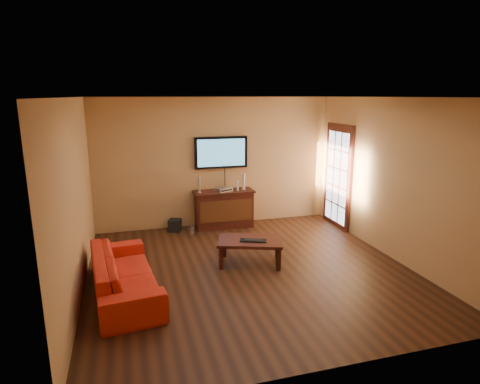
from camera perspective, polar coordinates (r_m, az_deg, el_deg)
name	(u,v)px	position (r m, az deg, el deg)	size (l,w,h in m)	color
ground_plane	(250,270)	(6.54, 1.45, -11.05)	(5.00, 5.00, 0.00)	black
room_walls	(239,160)	(6.63, -0.07, 4.57)	(5.00, 5.00, 5.00)	tan
french_door	(338,177)	(8.67, 13.75, 2.04)	(0.07, 1.02, 2.22)	black
media_console	(224,209)	(8.48, -2.31, -2.39)	(1.26, 0.48, 0.78)	black
television	(221,152)	(8.43, -2.71, 5.64)	(1.13, 0.08, 0.67)	black
coffee_table	(250,243)	(6.65, 1.46, -7.22)	(1.19, 0.94, 0.42)	black
sofa	(124,267)	(5.89, -16.17, -10.22)	(2.06, 0.60, 0.80)	red
speaker_left	(199,185)	(8.22, -5.83, 0.94)	(0.09, 0.09, 0.33)	silver
speaker_right	(244,182)	(8.47, 0.54, 1.40)	(0.09, 0.09, 0.34)	silver
av_receiver	(223,189)	(8.35, -2.38, 0.39)	(0.32, 0.23, 0.07)	silver
game_console	(238,186)	(8.41, -0.31, 0.91)	(0.04, 0.14, 0.20)	white
subwoofer	(175,225)	(8.40, -9.25, -4.68)	(0.24, 0.24, 0.24)	black
bottle	(192,231)	(8.04, -6.84, -5.55)	(0.08, 0.08, 0.23)	white
keyboard	(253,240)	(6.56, 1.91, -6.90)	(0.46, 0.31, 0.03)	black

